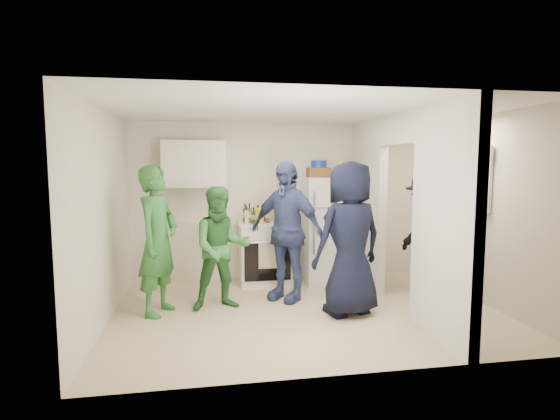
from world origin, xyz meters
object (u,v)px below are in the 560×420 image
object	(u,v)px
stove	(265,253)
yellow_cup_stack_top	(341,169)
person_denim	(286,231)
person_navy	(350,239)
wicker_basket	(319,172)
person_nook	(428,235)
blue_bowl	(319,164)
fridge	(325,230)
person_green_left	(158,241)
person_green_center	(221,248)

from	to	relation	value
stove	yellow_cup_stack_top	size ratio (longest dim) A/B	3.81
yellow_cup_stack_top	stove	bearing A→B (deg)	173.69
person_denim	yellow_cup_stack_top	bearing A→B (deg)	79.05
person_navy	yellow_cup_stack_top	bearing A→B (deg)	-120.10
wicker_basket	person_navy	distance (m)	1.75
person_nook	yellow_cup_stack_top	bearing A→B (deg)	-136.54
person_nook	stove	bearing A→B (deg)	-119.58
wicker_basket	blue_bowl	size ratio (longest dim) A/B	1.46
wicker_basket	blue_bowl	distance (m)	0.13
fridge	person_nook	distance (m)	1.56
wicker_basket	yellow_cup_stack_top	xyz separation A→B (m)	(0.32, -0.15, 0.05)
fridge	person_navy	size ratio (longest dim) A/B	0.87
blue_bowl	person_nook	size ratio (longest dim) A/B	0.14
stove	wicker_basket	world-z (taller)	wicker_basket
person_green_left	person_nook	world-z (taller)	person_green_left
person_denim	person_nook	xyz separation A→B (m)	(1.98, -0.18, -0.08)
stove	blue_bowl	size ratio (longest dim) A/B	3.97
person_green_left	wicker_basket	bearing A→B (deg)	-39.37
stove	wicker_basket	xyz separation A→B (m)	(0.86, 0.02, 1.24)
person_green_left	blue_bowl	bearing A→B (deg)	-39.37
person_navy	stove	bearing A→B (deg)	-78.42
stove	person_green_center	bearing A→B (deg)	-123.10
stove	person_denim	size ratio (longest dim) A/B	0.50
wicker_basket	yellow_cup_stack_top	distance (m)	0.36
fridge	person_nook	bearing A→B (deg)	-39.58
yellow_cup_stack_top	person_nook	xyz separation A→B (m)	(0.98, -0.89, -0.90)
wicker_basket	person_navy	world-z (taller)	person_navy
wicker_basket	person_nook	distance (m)	1.87
person_green_center	wicker_basket	bearing A→B (deg)	27.26
stove	person_green_left	xyz separation A→B (m)	(-1.48, -1.14, 0.44)
person_green_center	person_green_left	bearing A→B (deg)	177.02
wicker_basket	yellow_cup_stack_top	bearing A→B (deg)	-25.11
blue_bowl	yellow_cup_stack_top	distance (m)	0.36
wicker_basket	blue_bowl	world-z (taller)	blue_bowl
wicker_basket	person_green_center	size ratio (longest dim) A/B	0.22
person_denim	wicker_basket	bearing A→B (deg)	95.33
blue_bowl	yellow_cup_stack_top	xyz separation A→B (m)	(0.32, -0.15, -0.08)
person_green_left	yellow_cup_stack_top	bearing A→B (deg)	-44.96
blue_bowl	person_nook	bearing A→B (deg)	-38.71
person_navy	person_nook	world-z (taller)	person_navy
yellow_cup_stack_top	person_green_center	world-z (taller)	yellow_cup_stack_top
person_denim	person_navy	xyz separation A→B (m)	(0.66, -0.71, -0.00)
blue_bowl	yellow_cup_stack_top	world-z (taller)	blue_bowl
wicker_basket	person_green_left	size ratio (longest dim) A/B	0.19
yellow_cup_stack_top	person_denim	world-z (taller)	yellow_cup_stack_top
blue_bowl	person_navy	distance (m)	1.82
yellow_cup_stack_top	person_nook	world-z (taller)	yellow_cup_stack_top
fridge	person_green_center	world-z (taller)	fridge
person_nook	fridge	bearing A→B (deg)	-133.81
fridge	stove	bearing A→B (deg)	178.20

